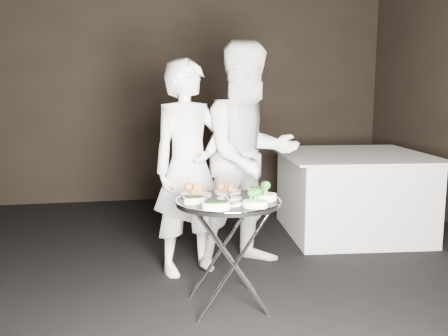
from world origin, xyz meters
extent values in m
cube|color=black|center=(0.00, 0.00, -0.03)|extent=(6.00, 7.00, 0.05)
cube|color=black|center=(0.00, 3.52, 1.50)|extent=(6.00, 0.05, 3.00)
cylinder|color=silver|center=(0.15, -0.21, 0.36)|extent=(0.50, 0.02, 0.74)
cylinder|color=silver|center=(0.15, -0.21, 0.36)|extent=(0.50, 0.02, 0.74)
cylinder|color=silver|center=(0.15, 0.18, 0.36)|extent=(0.50, 0.02, 0.74)
cylinder|color=silver|center=(0.15, 0.18, 0.36)|extent=(0.50, 0.02, 0.74)
cylinder|color=silver|center=(-0.07, -0.01, 0.71)|extent=(0.02, 0.43, 0.02)
cylinder|color=silver|center=(0.36, -0.01, 0.71)|extent=(0.02, 0.43, 0.02)
cylinder|color=black|center=(0.15, -0.01, 0.74)|extent=(0.70, 0.70, 0.03)
torus|color=silver|center=(0.15, -0.01, 0.75)|extent=(0.71, 0.71, 0.02)
cylinder|color=beige|center=(-0.05, 0.15, 0.76)|extent=(0.21, 0.21, 0.02)
cylinder|color=beige|center=(0.19, 0.21, 0.76)|extent=(0.19, 0.19, 0.02)
cylinder|color=white|center=(0.38, 0.12, 0.78)|extent=(0.13, 0.13, 0.05)
cylinder|color=silver|center=(-0.03, 0.15, 0.80)|extent=(0.12, 0.14, 0.01)
cylinder|color=silver|center=(0.20, 0.20, 0.80)|extent=(0.06, 0.17, 0.01)
cylinder|color=silver|center=(0.38, 0.12, 0.80)|extent=(0.06, 0.17, 0.01)
cylinder|color=silver|center=(-0.07, -0.06, 0.80)|extent=(0.15, 0.10, 0.01)
cylinder|color=silver|center=(0.37, -0.06, 0.80)|extent=(0.10, 0.15, 0.01)
cylinder|color=silver|center=(0.15, 0.00, 0.80)|extent=(0.08, 0.16, 0.01)
imported|color=white|center=(-0.03, 0.72, 0.86)|extent=(0.74, 0.63, 1.73)
imported|color=white|center=(0.48, 0.77, 0.94)|extent=(1.07, 0.92, 1.88)
cube|color=silver|center=(1.76, 1.50, 0.41)|extent=(1.31, 1.31, 0.82)
cube|color=silver|center=(1.76, 1.50, 0.83)|extent=(1.47, 1.47, 0.02)
camera|label=1|loc=(-0.50, -3.21, 1.50)|focal=40.00mm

